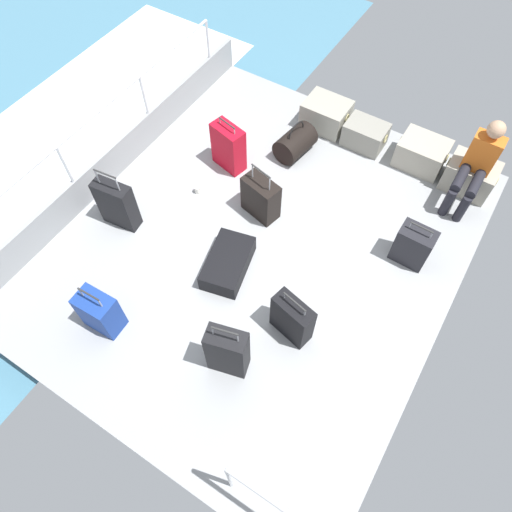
{
  "coord_description": "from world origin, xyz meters",
  "views": [
    {
      "loc": [
        1.6,
        -2.66,
        4.65
      ],
      "look_at": [
        0.13,
        -0.32,
        0.25
      ],
      "focal_mm": 32.99,
      "sensor_mm": 36.0,
      "label": 1
    }
  ],
  "objects_px": {
    "suitcase_0": "(229,147)",
    "suitcase_1": "(228,351)",
    "passenger_seated": "(477,164)",
    "suitcase_2": "(292,319)",
    "suitcase_3": "(413,246)",
    "cargo_crate_2": "(422,153)",
    "cargo_crate_1": "(365,135)",
    "duffel_bag": "(295,143)",
    "suitcase_6": "(261,198)",
    "suitcase_7": "(228,263)",
    "paper_cup": "(198,189)",
    "cargo_crate_0": "(326,114)",
    "suitcase_4": "(100,312)",
    "cargo_crate_3": "(470,176)",
    "suitcase_5": "(117,204)"
  },
  "relations": [
    {
      "from": "passenger_seated",
      "to": "cargo_crate_1",
      "type": "bearing_deg",
      "value": 172.5
    },
    {
      "from": "passenger_seated",
      "to": "paper_cup",
      "type": "distance_m",
      "value": 3.36
    },
    {
      "from": "cargo_crate_1",
      "to": "cargo_crate_3",
      "type": "relative_size",
      "value": 0.93
    },
    {
      "from": "suitcase_5",
      "to": "suitcase_7",
      "type": "distance_m",
      "value": 1.49
    },
    {
      "from": "suitcase_4",
      "to": "suitcase_6",
      "type": "bearing_deg",
      "value": 74.14
    },
    {
      "from": "suitcase_0",
      "to": "suitcase_6",
      "type": "relative_size",
      "value": 0.97
    },
    {
      "from": "suitcase_0",
      "to": "cargo_crate_3",
      "type": "bearing_deg",
      "value": 24.89
    },
    {
      "from": "suitcase_6",
      "to": "duffel_bag",
      "type": "relative_size",
      "value": 1.29
    },
    {
      "from": "suitcase_4",
      "to": "cargo_crate_2",
      "type": "bearing_deg",
      "value": 63.63
    },
    {
      "from": "suitcase_1",
      "to": "cargo_crate_0",
      "type": "bearing_deg",
      "value": 102.6
    },
    {
      "from": "suitcase_3",
      "to": "cargo_crate_2",
      "type": "bearing_deg",
      "value": 107.14
    },
    {
      "from": "cargo_crate_0",
      "to": "duffel_bag",
      "type": "bearing_deg",
      "value": -97.42
    },
    {
      "from": "cargo_crate_1",
      "to": "cargo_crate_2",
      "type": "distance_m",
      "value": 0.78
    },
    {
      "from": "suitcase_7",
      "to": "suitcase_0",
      "type": "bearing_deg",
      "value": 123.32
    },
    {
      "from": "cargo_crate_1",
      "to": "suitcase_2",
      "type": "bearing_deg",
      "value": -79.7
    },
    {
      "from": "cargo_crate_3",
      "to": "cargo_crate_2",
      "type": "bearing_deg",
      "value": 174.46
    },
    {
      "from": "passenger_seated",
      "to": "suitcase_2",
      "type": "relative_size",
      "value": 1.65
    },
    {
      "from": "cargo_crate_2",
      "to": "suitcase_7",
      "type": "height_order",
      "value": "cargo_crate_2"
    },
    {
      "from": "suitcase_1",
      "to": "suitcase_7",
      "type": "distance_m",
      "value": 1.16
    },
    {
      "from": "cargo_crate_1",
      "to": "suitcase_2",
      "type": "xyz_separation_m",
      "value": [
        0.53,
        -2.91,
        0.12
      ]
    },
    {
      "from": "suitcase_6",
      "to": "suitcase_7",
      "type": "height_order",
      "value": "suitcase_6"
    },
    {
      "from": "suitcase_1",
      "to": "suitcase_3",
      "type": "distance_m",
      "value": 2.4
    },
    {
      "from": "suitcase_2",
      "to": "suitcase_5",
      "type": "relative_size",
      "value": 0.78
    },
    {
      "from": "suitcase_0",
      "to": "suitcase_1",
      "type": "bearing_deg",
      "value": -56.23
    },
    {
      "from": "suitcase_2",
      "to": "duffel_bag",
      "type": "distance_m",
      "value": 2.59
    },
    {
      "from": "passenger_seated",
      "to": "suitcase_2",
      "type": "height_order",
      "value": "passenger_seated"
    },
    {
      "from": "cargo_crate_2",
      "to": "duffel_bag",
      "type": "xyz_separation_m",
      "value": [
        -1.49,
        -0.71,
        -0.01
      ]
    },
    {
      "from": "suitcase_0",
      "to": "suitcase_6",
      "type": "bearing_deg",
      "value": -30.67
    },
    {
      "from": "cargo_crate_1",
      "to": "cargo_crate_0",
      "type": "bearing_deg",
      "value": 174.97
    },
    {
      "from": "cargo_crate_3",
      "to": "suitcase_3",
      "type": "distance_m",
      "value": 1.42
    },
    {
      "from": "duffel_bag",
      "to": "paper_cup",
      "type": "bearing_deg",
      "value": -119.37
    },
    {
      "from": "cargo_crate_1",
      "to": "suitcase_5",
      "type": "bearing_deg",
      "value": -124.89
    },
    {
      "from": "suitcase_1",
      "to": "suitcase_5",
      "type": "distance_m",
      "value": 2.26
    },
    {
      "from": "suitcase_3",
      "to": "suitcase_6",
      "type": "bearing_deg",
      "value": -169.36
    },
    {
      "from": "suitcase_5",
      "to": "suitcase_2",
      "type": "bearing_deg",
      "value": -3.68
    },
    {
      "from": "passenger_seated",
      "to": "suitcase_6",
      "type": "height_order",
      "value": "passenger_seated"
    },
    {
      "from": "suitcase_6",
      "to": "duffel_bag",
      "type": "bearing_deg",
      "value": 97.34
    },
    {
      "from": "cargo_crate_2",
      "to": "passenger_seated",
      "type": "relative_size",
      "value": 0.58
    },
    {
      "from": "paper_cup",
      "to": "duffel_bag",
      "type": "bearing_deg",
      "value": 60.63
    },
    {
      "from": "cargo_crate_1",
      "to": "suitcase_0",
      "type": "distance_m",
      "value": 1.86
    },
    {
      "from": "cargo_crate_3",
      "to": "paper_cup",
      "type": "xyz_separation_m",
      "value": [
        -2.85,
        -1.89,
        -0.15
      ]
    },
    {
      "from": "passenger_seated",
      "to": "suitcase_2",
      "type": "bearing_deg",
      "value": -108.3
    },
    {
      "from": "suitcase_7",
      "to": "cargo_crate_2",
      "type": "bearing_deg",
      "value": 65.45
    },
    {
      "from": "passenger_seated",
      "to": "duffel_bag",
      "type": "relative_size",
      "value": 1.91
    },
    {
      "from": "suitcase_4",
      "to": "cargo_crate_3",
      "type": "bearing_deg",
      "value": 56.07
    },
    {
      "from": "suitcase_6",
      "to": "duffel_bag",
      "type": "height_order",
      "value": "suitcase_6"
    },
    {
      "from": "cargo_crate_1",
      "to": "duffel_bag",
      "type": "relative_size",
      "value": 1.0
    },
    {
      "from": "suitcase_1",
      "to": "suitcase_3",
      "type": "xyz_separation_m",
      "value": [
        1.04,
        2.17,
        -0.1
      ]
    },
    {
      "from": "passenger_seated",
      "to": "suitcase_3",
      "type": "bearing_deg",
      "value": -99.54
    },
    {
      "from": "paper_cup",
      "to": "cargo_crate_0",
      "type": "bearing_deg",
      "value": 67.86
    }
  ]
}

